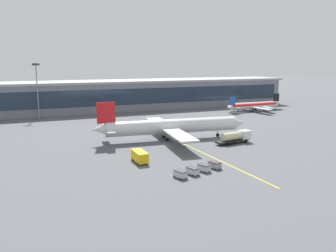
# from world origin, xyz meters

# --- Properties ---
(ground_plane) EXTENTS (700.00, 700.00, 0.00)m
(ground_plane) POSITION_xyz_m (0.00, 0.00, 0.00)
(ground_plane) COLOR #515459
(apron_lead_in_line) EXTENTS (3.01, 79.96, 0.01)m
(apron_lead_in_line) POSITION_xyz_m (5.37, 2.00, 0.00)
(apron_lead_in_line) COLOR yellow
(apron_lead_in_line) RESTS_ON ground_plane
(terminal_building) EXTENTS (197.01, 22.37, 13.53)m
(terminal_building) POSITION_xyz_m (-5.87, 73.45, 6.79)
(terminal_building) COLOR slate
(terminal_building) RESTS_ON ground_plane
(main_airliner) EXTENTS (46.15, 36.85, 11.45)m
(main_airliner) POSITION_xyz_m (4.62, 5.21, 3.92)
(main_airliner) COLOR silver
(main_airliner) RESTS_ON ground_plane
(fuel_tanker) EXTENTS (11.02, 3.75, 3.25)m
(fuel_tanker) POSITION_xyz_m (18.97, -5.53, 1.75)
(fuel_tanker) COLOR #232326
(fuel_tanker) RESTS_ON ground_plane
(lavatory_truck) EXTENTS (2.35, 5.81, 2.50)m
(lavatory_truck) POSITION_xyz_m (-11.08, -12.92, 1.42)
(lavatory_truck) COLOR yellow
(lavatory_truck) RESTS_ON ground_plane
(baggage_cart_0) EXTENTS (2.24, 2.97, 1.48)m
(baggage_cart_0) POSITION_xyz_m (-7.15, -25.98, 0.78)
(baggage_cart_0) COLOR #B2B7BC
(baggage_cart_0) RESTS_ON ground_plane
(baggage_cart_1) EXTENTS (2.24, 2.97, 1.48)m
(baggage_cart_1) POSITION_xyz_m (-4.08, -25.08, 0.78)
(baggage_cart_1) COLOR #B2B7BC
(baggage_cart_1) RESTS_ON ground_plane
(baggage_cart_2) EXTENTS (2.24, 2.97, 1.48)m
(baggage_cart_2) POSITION_xyz_m (-1.01, -24.18, 0.78)
(baggage_cart_2) COLOR #B2B7BC
(baggage_cart_2) RESTS_ON ground_plane
(baggage_cart_3) EXTENTS (2.24, 2.97, 1.48)m
(baggage_cart_3) POSITION_xyz_m (2.06, -23.28, 0.78)
(baggage_cart_3) COLOR gray
(baggage_cart_3) RESTS_ON ground_plane
(commuter_jet_far) EXTENTS (29.28, 23.36, 6.98)m
(commuter_jet_far) POSITION_xyz_m (61.22, 43.55, 2.40)
(commuter_jet_far) COLOR silver
(commuter_jet_far) RESTS_ON ground_plane
(commuter_jet_near) EXTENTS (29.55, 23.47, 7.25)m
(commuter_jet_near) POSITION_xyz_m (64.75, 47.19, 2.38)
(commuter_jet_near) COLOR #B2B7BC
(commuter_jet_near) RESTS_ON ground_plane
(apron_light_mast_0) EXTENTS (2.80, 0.50, 21.48)m
(apron_light_mast_0) POSITION_xyz_m (-28.97, 61.49, 12.69)
(apron_light_mast_0) COLOR gray
(apron_light_mast_0) RESTS_ON ground_plane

